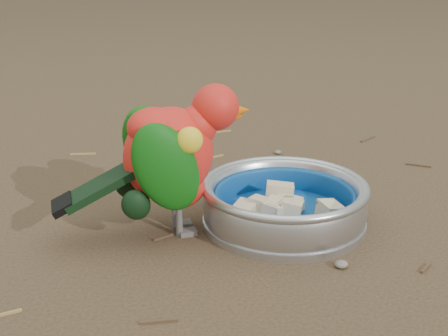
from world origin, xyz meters
name	(u,v)px	position (x,y,z in m)	size (l,w,h in m)	color
ground	(258,226)	(0.00, 0.00, 0.00)	(60.00, 60.00, 0.00)	#463423
food_bowl	(284,219)	(0.04, -0.01, 0.01)	(0.22, 0.22, 0.02)	#B2B2BA
bowl_wall	(284,199)	(0.04, -0.01, 0.04)	(0.22, 0.22, 0.04)	#B2B2BA
fruit_wedges	(284,204)	(0.04, -0.01, 0.03)	(0.13, 0.13, 0.03)	beige
lory_parrot	(172,165)	(-0.11, 0.03, 0.10)	(0.11, 0.24, 0.19)	red
ground_debris	(221,203)	(-0.02, 0.09, 0.00)	(0.90, 0.80, 0.01)	olive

